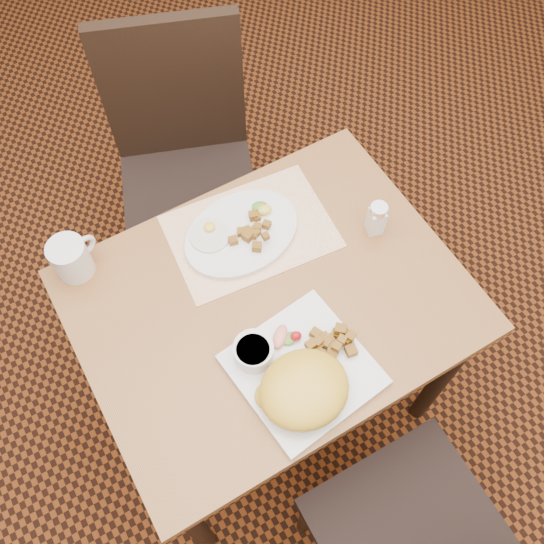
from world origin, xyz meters
The scene contains 15 objects.
ground centered at (0.00, 0.00, 0.00)m, with size 8.00×8.00×0.00m, color black.
table centered at (0.00, 0.00, 0.64)m, with size 0.90×0.70×0.75m.
chair_far centered at (0.07, 0.65, 0.54)m, with size 0.54×0.55×0.97m.
placemat centered at (0.05, 0.19, 0.75)m, with size 0.40×0.28×0.00m, color white.
plate_square centered at (-0.03, -0.19, 0.76)m, with size 0.28×0.28×0.02m, color silver.
plate_oval centered at (0.03, 0.19, 0.76)m, with size 0.30×0.23×0.02m, color silver, non-canonical shape.
hollandaise_mound centered at (-0.06, -0.24, 0.80)m, with size 0.20×0.18×0.07m.
ramekin centered at (-0.11, -0.11, 0.79)m, with size 0.09×0.09×0.05m.
garnish_sq centered at (-0.02, -0.11, 0.78)m, with size 0.08×0.06×0.03m.
fried_egg centered at (-0.05, 0.22, 0.77)m, with size 0.10×0.10×0.02m.
garnish_ov centered at (0.10, 0.22, 0.78)m, with size 0.05×0.06×0.02m.
salt_shaker centered at (0.32, 0.04, 0.80)m, with size 0.05×0.05×0.10m.
coffee_mug centered at (-0.36, 0.31, 0.80)m, with size 0.12×0.09×0.10m.
home_fries_sq centered at (0.05, -0.17, 0.78)m, with size 0.11×0.10×0.04m.
home_fries_ov centered at (0.05, 0.17, 0.78)m, with size 0.12×0.11×0.03m.
Camera 1 is at (-0.32, -0.55, 2.04)m, focal length 40.00 mm.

